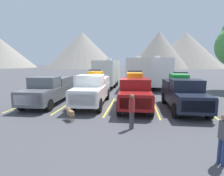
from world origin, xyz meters
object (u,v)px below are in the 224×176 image
at_px(pickup_truck_c, 135,91).
at_px(camper_trailer_a, 108,72).
at_px(dog, 70,112).
at_px(person_b, 223,136).
at_px(camper_trailer_c, 158,71).
at_px(pickup_truck_a, 49,89).
at_px(camper_trailer_b, 138,71).
at_px(pickup_truck_d, 183,93).
at_px(person_a, 132,109).
at_px(pickup_truck_b, 93,88).

relative_size(pickup_truck_c, camper_trailer_a, 0.60).
bearing_deg(dog, person_b, -28.83).
height_order(camper_trailer_c, person_b, camper_trailer_c).
distance_m(pickup_truck_a, camper_trailer_a, 10.31).
distance_m(camper_trailer_a, camper_trailer_b, 3.92).
relative_size(pickup_truck_a, camper_trailer_a, 0.67).
distance_m(pickup_truck_a, pickup_truck_d, 9.84).
relative_size(camper_trailer_c, dog, 12.51).
bearing_deg(pickup_truck_d, camper_trailer_a, 123.71).
distance_m(pickup_truck_d, person_b, 6.83).
xyz_separation_m(camper_trailer_b, person_a, (-0.35, -13.82, -1.05)).
height_order(pickup_truck_d, camper_trailer_c, camper_trailer_c).
distance_m(camper_trailer_b, dog, 13.58).
xyz_separation_m(camper_trailer_a, person_a, (3.52, -14.42, -0.93)).
distance_m(pickup_truck_b, camper_trailer_c, 11.29).
distance_m(pickup_truck_d, camper_trailer_c, 10.25).
height_order(camper_trailer_a, camper_trailer_b, camper_trailer_b).
height_order(camper_trailer_a, person_b, camper_trailer_a).
bearing_deg(person_b, pickup_truck_a, 142.57).
relative_size(pickup_truck_d, camper_trailer_b, 0.64).
height_order(pickup_truck_d, dog, pickup_truck_d).
relative_size(camper_trailer_b, person_b, 5.05).
relative_size(pickup_truck_c, camper_trailer_c, 0.60).
height_order(pickup_truck_b, pickup_truck_d, pickup_truck_b).
distance_m(pickup_truck_c, camper_trailer_b, 9.72).
height_order(pickup_truck_b, pickup_truck_c, pickup_truck_b).
height_order(camper_trailer_a, dog, camper_trailer_a).
relative_size(camper_trailer_a, person_a, 5.06).
distance_m(camper_trailer_c, dog, 14.93).
distance_m(camper_trailer_a, person_b, 18.27).
height_order(camper_trailer_b, dog, camper_trailer_b).
bearing_deg(pickup_truck_b, pickup_truck_c, -10.92).
bearing_deg(camper_trailer_c, person_a, -100.88).
height_order(pickup_truck_c, person_b, pickup_truck_c).
height_order(pickup_truck_a, pickup_truck_c, pickup_truck_c).
relative_size(pickup_truck_c, camper_trailer_b, 0.62).
xyz_separation_m(pickup_truck_a, dog, (3.05, -3.71, -0.65)).
relative_size(camper_trailer_a, camper_trailer_b, 1.03).
bearing_deg(pickup_truck_c, pickup_truck_a, 176.02).
xyz_separation_m(pickup_truck_a, camper_trailer_b, (6.86, 9.22, 0.94)).
bearing_deg(pickup_truck_d, dog, -154.15).
bearing_deg(dog, camper_trailer_a, 90.23).
distance_m(pickup_truck_c, person_b, 7.36).
distance_m(camper_trailer_c, person_a, 14.66).
bearing_deg(pickup_truck_d, person_b, -93.18).
height_order(camper_trailer_b, person_a, camper_trailer_b).
xyz_separation_m(pickup_truck_c, pickup_truck_d, (3.24, 0.03, -0.04)).
bearing_deg(person_a, pickup_truck_a, 144.80).
bearing_deg(dog, camper_trailer_c, 65.21).
height_order(pickup_truck_b, dog, pickup_truck_b).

